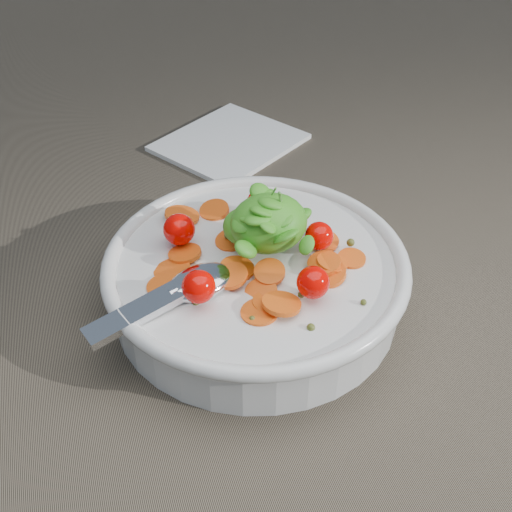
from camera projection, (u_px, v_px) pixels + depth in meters
name	position (u px, v px, depth m)	size (l,w,h in m)	color
ground	(285.00, 288.00, 0.55)	(6.00, 6.00, 0.00)	#685C4A
bowl	(256.00, 276.00, 0.52)	(0.26, 0.24, 0.10)	silver
napkin	(229.00, 142.00, 0.74)	(0.15, 0.13, 0.01)	white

